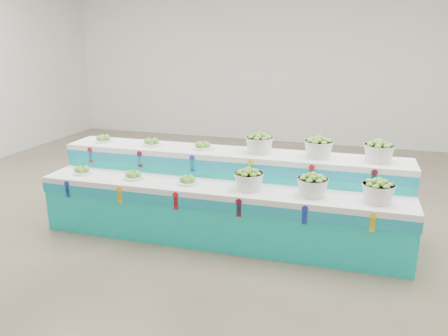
{
  "coord_description": "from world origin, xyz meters",
  "views": [
    {
      "loc": [
        2.14,
        -5.41,
        2.4
      ],
      "look_at": [
        0.58,
        -0.44,
        0.87
      ],
      "focal_mm": 35.27,
      "sensor_mm": 36.0,
      "label": 1
    }
  ],
  "objects_px": {
    "basket_lower_left": "(249,179)",
    "basket_upper_right": "(379,151)",
    "display_stand": "(224,195)",
    "plate_upper_mid": "(152,142)"
  },
  "relations": [
    {
      "from": "display_stand",
      "to": "basket_lower_left",
      "type": "distance_m",
      "value": 0.58
    },
    {
      "from": "basket_lower_left",
      "to": "basket_upper_right",
      "type": "bearing_deg",
      "value": 22.34
    },
    {
      "from": "basket_lower_left",
      "to": "basket_upper_right",
      "type": "height_order",
      "value": "basket_upper_right"
    },
    {
      "from": "plate_upper_mid",
      "to": "basket_upper_right",
      "type": "distance_m",
      "value": 2.9
    },
    {
      "from": "display_stand",
      "to": "basket_upper_right",
      "type": "height_order",
      "value": "basket_upper_right"
    },
    {
      "from": "basket_lower_left",
      "to": "plate_upper_mid",
      "type": "xyz_separation_m",
      "value": [
        -1.49,
        0.53,
        0.23
      ]
    },
    {
      "from": "basket_lower_left",
      "to": "basket_upper_right",
      "type": "xyz_separation_m",
      "value": [
        1.41,
        0.58,
        0.3
      ]
    },
    {
      "from": "basket_lower_left",
      "to": "basket_upper_right",
      "type": "distance_m",
      "value": 1.55
    },
    {
      "from": "basket_lower_left",
      "to": "plate_upper_mid",
      "type": "height_order",
      "value": "plate_upper_mid"
    },
    {
      "from": "display_stand",
      "to": "basket_lower_left",
      "type": "xyz_separation_m",
      "value": [
        0.38,
        -0.27,
        0.33
      ]
    }
  ]
}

